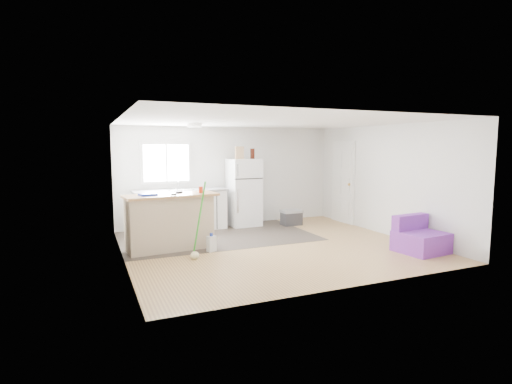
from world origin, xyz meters
TOP-DOWN VIEW (x-y plane):
  - room at (0.00, 0.00)m, footprint 5.51×5.01m
  - vinyl_zone at (-0.73, 1.25)m, footprint 4.05×2.50m
  - window at (-1.55, 2.49)m, footprint 1.18×0.06m
  - interior_door at (2.72, 1.55)m, footprint 0.11×0.92m
  - ceiling_fixture at (-1.20, 1.20)m, footprint 0.30×0.30m
  - kitchen_cabinets at (-1.31, 2.17)m, footprint 2.14×0.73m
  - peninsula at (-1.88, 0.53)m, footprint 1.76×0.82m
  - refrigerator at (0.24, 2.14)m, footprint 0.74×0.71m
  - cooler at (1.33, 1.71)m, footprint 0.49×0.34m
  - purple_seat at (2.30, -1.44)m, footprint 0.87×0.82m
  - cleaner_jug at (-1.21, 0.07)m, footprint 0.19×0.16m
  - mop at (-1.59, -0.27)m, footprint 0.30×0.36m
  - red_cup at (-1.28, 0.52)m, footprint 0.09×0.09m
  - blue_tray at (-2.27, 0.47)m, footprint 0.34×0.28m
  - tool_a at (-1.67, 0.64)m, footprint 0.15×0.10m
  - tool_b at (-1.82, 0.38)m, footprint 0.10×0.05m
  - cardboard_box at (0.12, 2.09)m, footprint 0.21×0.12m
  - bottle_left at (0.44, 2.10)m, footprint 0.07×0.07m
  - bottle_right at (0.47, 2.10)m, footprint 0.08×0.08m

SIDE VIEW (x-z plane):
  - vinyl_zone at x=-0.73m, z-range 0.00..0.00m
  - cleaner_jug at x=-1.21m, z-range -0.02..0.32m
  - cooler at x=1.33m, z-range 0.00..0.38m
  - mop at x=-1.59m, z-range -0.44..0.91m
  - purple_seat at x=2.30m, z-range -0.09..0.57m
  - kitchen_cabinets at x=-1.31m, z-range -0.13..1.10m
  - peninsula at x=-1.88m, z-range 0.01..1.05m
  - refrigerator at x=0.24m, z-range 0.00..1.63m
  - interior_door at x=2.72m, z-range -0.03..2.07m
  - tool_b at x=-1.82m, z-range 1.05..1.07m
  - tool_a at x=-1.67m, z-range 1.05..1.08m
  - blue_tray at x=-2.27m, z-range 1.05..1.08m
  - red_cup at x=-1.28m, z-range 1.05..1.17m
  - room at x=0.00m, z-range -0.01..2.41m
  - window at x=-1.55m, z-range 1.06..2.04m
  - bottle_left at x=0.44m, z-range 1.63..1.88m
  - bottle_right at x=0.47m, z-range 1.63..1.88m
  - cardboard_box at x=0.12m, z-range 1.63..1.93m
  - ceiling_fixture at x=-1.20m, z-range 2.32..2.40m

